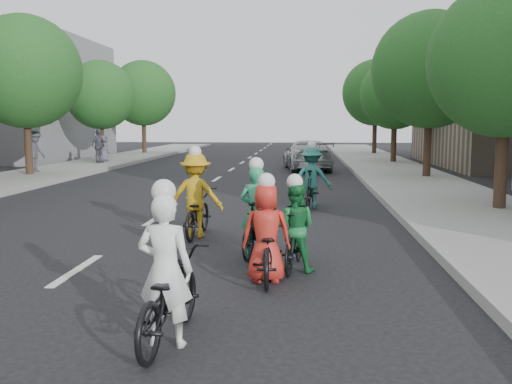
# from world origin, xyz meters

# --- Properties ---
(ground) EXTENTS (120.00, 120.00, 0.00)m
(ground) POSITION_xyz_m (0.00, 0.00, 0.00)
(ground) COLOR black
(ground) RESTS_ON ground
(curb_left) EXTENTS (0.18, 80.00, 0.18)m
(curb_left) POSITION_xyz_m (-6.05, 10.00, 0.09)
(curb_left) COLOR #999993
(curb_left) RESTS_ON ground
(sidewalk_right) EXTENTS (4.00, 80.00, 0.15)m
(sidewalk_right) POSITION_xyz_m (8.00, 10.00, 0.07)
(sidewalk_right) COLOR gray
(sidewalk_right) RESTS_ON ground
(curb_right) EXTENTS (0.18, 80.00, 0.18)m
(curb_right) POSITION_xyz_m (6.05, 10.00, 0.09)
(curb_right) COLOR #999993
(curb_right) RESTS_ON ground
(bldg_sw) EXTENTS (10.00, 14.00, 8.00)m
(bldg_sw) POSITION_xyz_m (-16.00, 28.00, 4.00)
(bldg_sw) COLOR slate
(bldg_sw) RESTS_ON ground
(tree_l_3) EXTENTS (4.80, 4.80, 6.93)m
(tree_l_3) POSITION_xyz_m (-8.20, 15.00, 4.52)
(tree_l_3) COLOR black
(tree_l_3) RESTS_ON ground
(tree_l_4) EXTENTS (4.00, 4.00, 5.97)m
(tree_l_4) POSITION_xyz_m (-8.20, 24.00, 3.96)
(tree_l_4) COLOR black
(tree_l_4) RESTS_ON ground
(tree_l_5) EXTENTS (4.80, 4.80, 6.93)m
(tree_l_5) POSITION_xyz_m (-8.20, 33.00, 4.52)
(tree_l_5) COLOR black
(tree_l_5) RESTS_ON ground
(tree_r_0) EXTENTS (4.00, 4.00, 5.97)m
(tree_r_0) POSITION_xyz_m (8.80, 6.60, 3.96)
(tree_r_0) COLOR black
(tree_r_0) RESTS_ON ground
(tree_r_1) EXTENTS (4.80, 4.80, 6.93)m
(tree_r_1) POSITION_xyz_m (8.80, 15.60, 4.52)
(tree_r_1) COLOR black
(tree_r_1) RESTS_ON ground
(tree_r_2) EXTENTS (4.00, 4.00, 5.97)m
(tree_r_2) POSITION_xyz_m (8.80, 24.60, 3.96)
(tree_r_2) COLOR black
(tree_r_2) RESTS_ON ground
(tree_r_3) EXTENTS (4.80, 4.80, 6.93)m
(tree_r_3) POSITION_xyz_m (8.80, 33.60, 4.52)
(tree_r_3) COLOR black
(tree_r_3) RESTS_ON ground
(cyclist_0) EXTENTS (0.76, 1.66, 1.57)m
(cyclist_0) POSITION_xyz_m (3.51, 0.33, 0.59)
(cyclist_0) COLOR black
(cyclist_0) RESTS_ON ground
(cyclist_1) EXTENTS (0.75, 1.85, 1.64)m
(cyclist_1) POSITION_xyz_m (3.11, -0.31, 0.57)
(cyclist_1) COLOR black
(cyclist_1) RESTS_ON ground
(cyclist_2) EXTENTS (0.83, 1.95, 1.80)m
(cyclist_2) POSITION_xyz_m (2.20, -2.86, 0.59)
(cyclist_2) COLOR black
(cyclist_2) RESTS_ON ground
(cyclist_3) EXTENTS (0.81, 1.74, 1.78)m
(cyclist_3) POSITION_xyz_m (2.83, 1.26, 0.62)
(cyclist_3) COLOR black
(cyclist_3) RESTS_ON ground
(cyclist_4) EXTENTS (1.20, 1.89, 1.87)m
(cyclist_4) POSITION_xyz_m (3.87, 7.10, 0.73)
(cyclist_4) COLOR black
(cyclist_4) RESTS_ON ground
(cyclist_5) EXTENTS (1.17, 1.90, 1.91)m
(cyclist_5) POSITION_xyz_m (1.43, 2.90, 0.70)
(cyclist_5) COLOR black
(cyclist_5) RESTS_ON ground
(follow_car_lead) EXTENTS (2.73, 5.35, 1.49)m
(follow_car_lead) POSITION_xyz_m (3.84, 19.95, 0.74)
(follow_car_lead) COLOR #A1A2A6
(follow_car_lead) RESTS_ON ground
(follow_car_trail) EXTENTS (2.16, 4.11, 1.33)m
(follow_car_trail) POSITION_xyz_m (3.89, 28.12, 0.67)
(follow_car_trail) COLOR silver
(follow_car_trail) RESTS_ON ground
(spectator_0) EXTENTS (0.91, 1.32, 1.87)m
(spectator_0) POSITION_xyz_m (-8.46, 16.14, 1.08)
(spectator_0) COLOR #494753
(spectator_0) RESTS_ON sidewalk_left
(spectator_1) EXTENTS (0.72, 1.19, 1.89)m
(spectator_1) POSITION_xyz_m (-7.67, 21.99, 1.10)
(spectator_1) COLOR #504E5C
(spectator_1) RESTS_ON sidewalk_left
(spectator_2) EXTENTS (0.60, 0.81, 1.51)m
(spectator_2) POSITION_xyz_m (-7.67, 22.87, 0.90)
(spectator_2) COLOR #50505D
(spectator_2) RESTS_ON sidewalk_left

